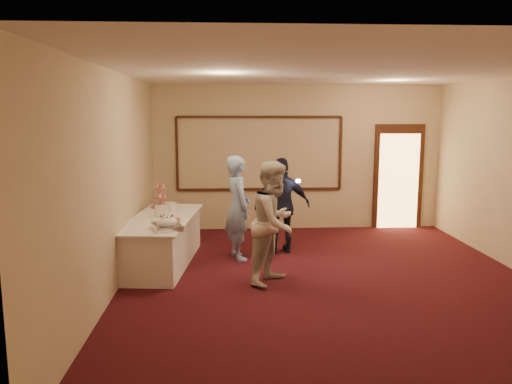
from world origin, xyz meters
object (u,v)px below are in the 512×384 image
cupcake_stand (160,198)px  man (238,208)px  guest (282,206)px  buffet_table (162,241)px  pavlova_tray (167,223)px  tart (173,220)px  plate_stack_a (161,211)px  plate_stack_b (170,207)px  woman (275,222)px

cupcake_stand → man: bearing=-24.5°
man → guest: man is taller
buffet_table → man: man is taller
pavlova_tray → tart: pavlova_tray is taller
cupcake_stand → guest: guest is taller
cupcake_stand → guest: (2.14, -0.27, -0.11)m
cupcake_stand → man: size_ratio=0.27×
cupcake_stand → plate_stack_a: 0.80m
pavlova_tray → guest: 2.30m
cupcake_stand → man: 1.49m
buffet_table → plate_stack_b: plate_stack_b is taller
plate_stack_a → tart: plate_stack_a is taller
man → cupcake_stand: bearing=47.4°
buffet_table → tart: size_ratio=9.80×
plate_stack_b → tart: (0.12, -0.78, -0.06)m
buffet_table → plate_stack_b: size_ratio=12.57×
plate_stack_a → guest: guest is taller
pavlova_tray → plate_stack_b: (-0.09, 1.25, 0.00)m
guest → man: bearing=17.8°
buffet_table → pavlova_tray: pavlova_tray is taller
pavlova_tray → woman: bearing=-5.4°
plate_stack_b → woman: 2.15m
cupcake_stand → tart: cupcake_stand is taller
woman → tart: bearing=100.2°
cupcake_stand → plate_stack_a: size_ratio=2.34×
tart → man: (1.01, 0.59, 0.08)m
cupcake_stand → woman: bearing=-44.5°
pavlova_tray → plate_stack_a: bearing=102.5°
pavlova_tray → plate_stack_a: size_ratio=2.79×
tart → man: size_ratio=0.15×
plate_stack_b → cupcake_stand: bearing=117.4°
buffet_table → cupcake_stand: size_ratio=5.30×
buffet_table → guest: size_ratio=1.52×
pavlova_tray → guest: guest is taller
pavlova_tray → man: (1.04, 1.06, 0.02)m
man → woman: woman is taller
plate_stack_b → woman: (1.64, -1.40, 0.03)m
tart → woman: woman is taller
pavlova_tray → man: bearing=45.4°
buffet_table → man: 1.34m
guest → plate_stack_a: bearing=8.3°
buffet_table → woman: 2.04m
cupcake_stand → guest: 2.16m
cupcake_stand → buffet_table: bearing=-81.4°
woman → pavlova_tray: bearing=117.0°
buffet_table → woman: bearing=-29.2°
tart → woman: size_ratio=0.15×
buffet_table → pavlova_tray: bearing=-77.5°
plate_stack_b → guest: (1.92, 0.15, -0.02)m
plate_stack_b → tart: size_ratio=0.78×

